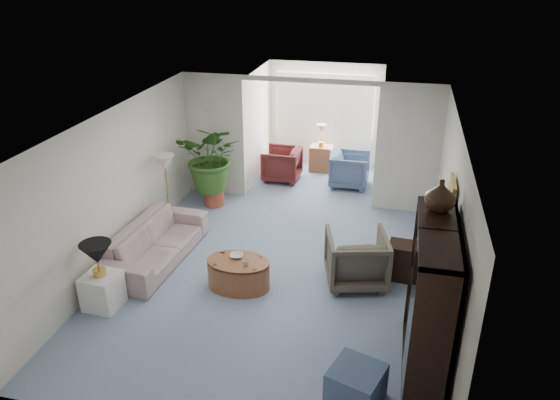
% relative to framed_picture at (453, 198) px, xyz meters
% --- Properties ---
extents(floor, '(6.00, 6.00, 0.00)m').
position_rel_framed_picture_xyz_m(floor, '(-2.46, 0.10, -1.70)').
color(floor, '#8593B0').
rests_on(floor, ground).
extents(sunroom_floor, '(2.60, 2.60, 0.00)m').
position_rel_framed_picture_xyz_m(sunroom_floor, '(-2.46, 4.20, -1.70)').
color(sunroom_floor, '#8593B0').
rests_on(sunroom_floor, ground).
extents(back_pier_left, '(1.20, 0.12, 2.50)m').
position_rel_framed_picture_xyz_m(back_pier_left, '(-4.36, 3.10, -0.45)').
color(back_pier_left, beige).
rests_on(back_pier_left, ground).
extents(back_pier_right, '(1.20, 0.12, 2.50)m').
position_rel_framed_picture_xyz_m(back_pier_right, '(-0.56, 3.10, -0.45)').
color(back_pier_right, beige).
rests_on(back_pier_right, ground).
extents(back_header, '(2.60, 0.12, 0.10)m').
position_rel_framed_picture_xyz_m(back_header, '(-2.46, 3.10, 0.75)').
color(back_header, beige).
rests_on(back_header, back_pier_left).
extents(window_pane, '(2.20, 0.02, 1.50)m').
position_rel_framed_picture_xyz_m(window_pane, '(-2.46, 5.28, -0.30)').
color(window_pane, white).
extents(window_blinds, '(2.20, 0.02, 1.50)m').
position_rel_framed_picture_xyz_m(window_blinds, '(-2.46, 5.25, -0.30)').
color(window_blinds, white).
extents(framed_picture, '(0.04, 0.50, 0.40)m').
position_rel_framed_picture_xyz_m(framed_picture, '(0.00, 0.00, 0.00)').
color(framed_picture, '#B2A58F').
extents(sofa, '(1.00, 2.26, 0.64)m').
position_rel_framed_picture_xyz_m(sofa, '(-4.42, 0.29, -1.38)').
color(sofa, '#BEAEA0').
rests_on(sofa, ground).
extents(end_table, '(0.50, 0.50, 0.52)m').
position_rel_framed_picture_xyz_m(end_table, '(-4.62, -1.06, -1.44)').
color(end_table, white).
rests_on(end_table, ground).
extents(table_lamp, '(0.44, 0.44, 0.30)m').
position_rel_framed_picture_xyz_m(table_lamp, '(-4.62, -1.06, -0.83)').
color(table_lamp, black).
rests_on(table_lamp, end_table).
extents(floor_lamp, '(0.36, 0.36, 0.28)m').
position_rel_framed_picture_xyz_m(floor_lamp, '(-4.71, 1.46, -0.45)').
color(floor_lamp, beige).
rests_on(floor_lamp, ground).
extents(coffee_table, '(1.10, 1.10, 0.45)m').
position_rel_framed_picture_xyz_m(coffee_table, '(-2.90, -0.16, -1.47)').
color(coffee_table, '#9A5C38').
rests_on(coffee_table, ground).
extents(coffee_bowl, '(0.23, 0.23, 0.05)m').
position_rel_framed_picture_xyz_m(coffee_bowl, '(-2.95, -0.06, -1.23)').
color(coffee_bowl, silver).
rests_on(coffee_bowl, coffee_table).
extents(coffee_cup, '(0.12, 0.12, 0.10)m').
position_rel_framed_picture_xyz_m(coffee_cup, '(-2.75, -0.26, -1.20)').
color(coffee_cup, beige).
rests_on(coffee_cup, coffee_table).
extents(wingback_chair, '(1.08, 1.09, 0.82)m').
position_rel_framed_picture_xyz_m(wingback_chair, '(-1.20, 0.36, -1.29)').
color(wingback_chair, '#5E564A').
rests_on(wingback_chair, ground).
extents(side_table_dark, '(0.52, 0.43, 0.58)m').
position_rel_framed_picture_xyz_m(side_table_dark, '(-0.50, 0.66, -1.41)').
color(side_table_dark, black).
rests_on(side_table_dark, ground).
extents(entertainment_cabinet, '(0.45, 1.71, 1.90)m').
position_rel_framed_picture_xyz_m(entertainment_cabinet, '(-0.23, -1.34, -0.75)').
color(entertainment_cabinet, black).
rests_on(entertainment_cabinet, ground).
extents(cabinet_urn, '(0.35, 0.35, 0.37)m').
position_rel_framed_picture_xyz_m(cabinet_urn, '(-0.23, -0.84, 0.38)').
color(cabinet_urn, '#311F10').
rests_on(cabinet_urn, entertainment_cabinet).
extents(ottoman, '(0.69, 0.69, 0.44)m').
position_rel_framed_picture_xyz_m(ottoman, '(-0.96, -2.04, -1.48)').
color(ottoman, slate).
rests_on(ottoman, ground).
extents(plant_pot, '(0.40, 0.40, 0.32)m').
position_rel_framed_picture_xyz_m(plant_pot, '(-4.23, 2.53, -1.54)').
color(plant_pot, '#9F472E').
rests_on(plant_pot, ground).
extents(house_plant, '(1.24, 1.08, 1.38)m').
position_rel_framed_picture_xyz_m(house_plant, '(-4.23, 2.53, -0.69)').
color(house_plant, '#325E20').
rests_on(house_plant, plant_pot).
extents(sunroom_chair_blue, '(0.82, 0.79, 0.73)m').
position_rel_framed_picture_xyz_m(sunroom_chair_blue, '(-1.71, 4.11, -1.33)').
color(sunroom_chair_blue, slate).
rests_on(sunroom_chair_blue, ground).
extents(sunroom_chair_maroon, '(0.81, 0.79, 0.73)m').
position_rel_framed_picture_xyz_m(sunroom_chair_maroon, '(-3.21, 4.11, -1.34)').
color(sunroom_chair_maroon, '#56201D').
rests_on(sunroom_chair_maroon, ground).
extents(sunroom_table, '(0.49, 0.38, 0.59)m').
position_rel_framed_picture_xyz_m(sunroom_table, '(-2.46, 4.86, -1.41)').
color(sunroom_table, '#9A5C38').
rests_on(sunroom_table, ground).
extents(shelf_clutter, '(0.30, 1.02, 0.61)m').
position_rel_framed_picture_xyz_m(shelf_clutter, '(-0.28, -1.49, -0.91)').
color(shelf_clutter, '#2B2926').
rests_on(shelf_clutter, entertainment_cabinet).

